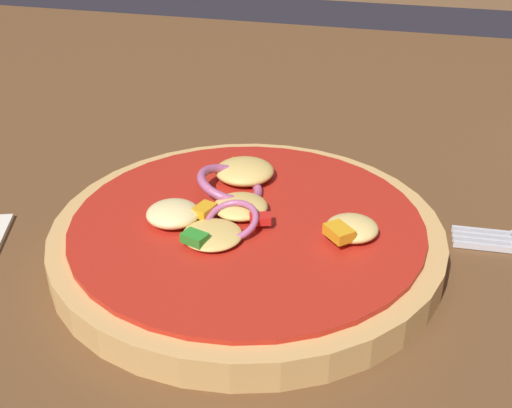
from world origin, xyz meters
The scene contains 2 objects.
dining_table centered at (0.00, 0.00, 0.01)m, with size 1.43×1.03×0.03m.
pizza centered at (-0.03, 0.01, 0.04)m, with size 0.22×0.22×0.04m.
Camera 1 is at (0.06, -0.29, 0.24)m, focal length 45.90 mm.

